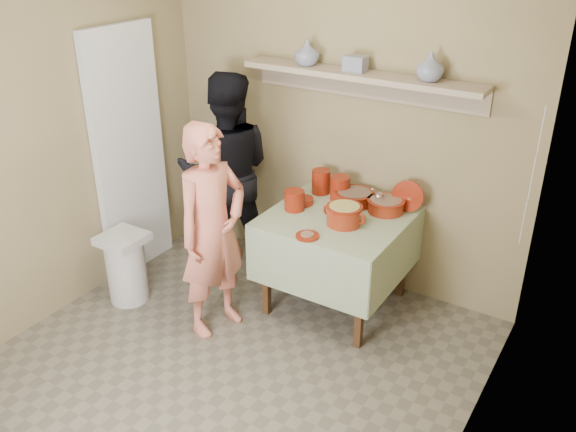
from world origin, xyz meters
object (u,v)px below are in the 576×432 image
Objects in this scene: person_cook at (213,231)px; person_helper at (227,172)px; serving_table at (338,230)px; cazuela_rice at (344,213)px; trash_bin at (126,267)px.

person_cook is 0.93× the size of person_helper.
cazuela_rice is at bearing -48.05° from serving_table.
person_helper reaches higher than serving_table.
person_helper is 1.70× the size of serving_table.
cazuela_rice is 0.59× the size of trash_bin.
cazuela_rice is (0.71, 0.58, 0.08)m from person_cook.
person_helper reaches higher than trash_bin.
person_cook reaches higher than trash_bin.
person_cook reaches higher than cazuela_rice.
person_cook is at bearing -131.46° from serving_table.
trash_bin is at bearing 109.64° from person_cook.
person_helper is at bearing 174.28° from serving_table.
serving_table is at bearing 29.28° from trash_bin.
cazuela_rice is 1.74m from trash_bin.
person_helper reaches higher than person_cook.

